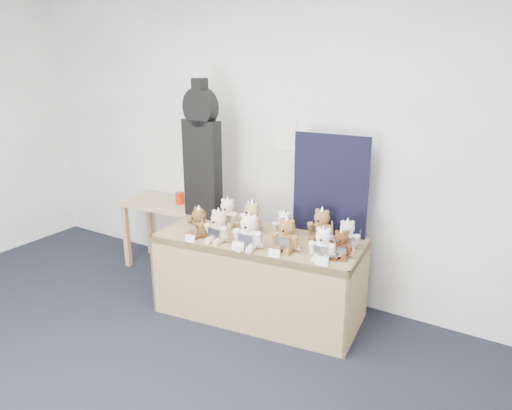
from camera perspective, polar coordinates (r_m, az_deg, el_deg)
The scene contains 21 objects.
room_shell at distance 4.37m, azimuth 3.36°, elevation 8.20°, with size 6.00×6.00×6.00m.
display_table at distance 4.03m, azimuth -0.01°, elevation -5.98°, with size 1.74×0.90×0.69m.
side_table at distance 5.07m, azimuth -10.22°, elevation -0.99°, with size 0.86×0.54×0.68m.
guitar_case at distance 4.38m, azimuth -6.21°, elevation 6.09°, with size 0.38×0.14×1.22m.
navy_board at distance 4.02m, azimuth 8.48°, elevation 2.24°, with size 0.62×0.02×0.82m, color black.
red_cup at distance 4.94m, azimuth -8.71°, elevation 0.79°, with size 0.09×0.09×0.12m, color #B2210B.
teddy_front_far_left at distance 4.04m, azimuth -6.57°, elevation -2.08°, with size 0.22×0.21×0.27m.
teddy_front_left at distance 3.92m, azimuth -4.33°, elevation -2.54°, with size 0.24×0.19×0.29m.
teddy_front_centre at distance 3.78m, azimuth -0.83°, elevation -3.17°, with size 0.26×0.23×0.31m.
teddy_front_right at distance 3.74m, azimuth 3.49°, elevation -3.54°, with size 0.24×0.20×0.29m.
teddy_front_far_right at distance 3.63m, azimuth 7.65°, elevation -4.48°, with size 0.22×0.19×0.27m.
teddy_front_end at distance 3.67m, azimuth 9.66°, elevation -4.54°, with size 0.20×0.18×0.24m.
teddy_back_left at distance 4.24m, azimuth -3.28°, elevation -1.00°, with size 0.23×0.21×0.28m.
teddy_back_centre_left at distance 4.11m, azimuth -0.50°, elevation -1.47°, with size 0.24×0.21×0.29m.
teddy_back_centre_right at distance 4.03m, azimuth 3.20°, elevation -2.26°, with size 0.20×0.17×0.24m.
teddy_back_right at distance 3.97m, azimuth 7.47°, elevation -2.39°, with size 0.24×0.19×0.29m.
teddy_back_end at distance 3.83m, azimuth 10.36°, elevation -3.48°, with size 0.21×0.21×0.26m.
entry_card_a at distance 3.95m, azimuth -7.55°, elevation -3.80°, with size 0.08×0.00×0.06m, color white.
entry_card_b at distance 3.75m, azimuth -2.08°, elevation -4.74°, with size 0.10×0.00×0.07m, color white.
entry_card_c at distance 3.64m, azimuth 2.08°, elevation -5.53°, with size 0.09×0.00×0.06m, color white.
entry_card_d at distance 3.53m, azimuth 7.47°, elevation -6.38°, with size 0.10×0.00×0.07m, color white.
Camera 1 is at (2.06, -1.29, 2.16)m, focal length 35.00 mm.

